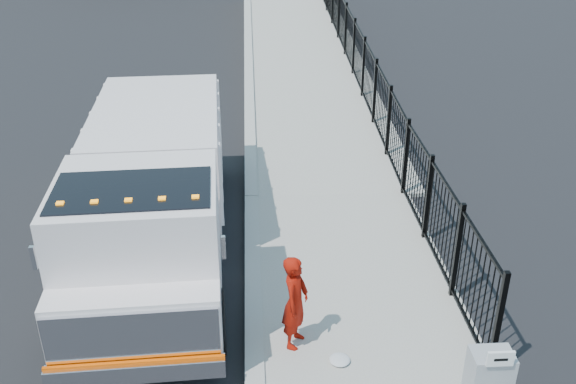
{
  "coord_description": "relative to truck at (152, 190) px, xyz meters",
  "views": [
    {
      "loc": [
        0.06,
        -9.19,
        7.03
      ],
      "look_at": [
        0.73,
        2.0,
        1.25
      ],
      "focal_mm": 40.0,
      "sensor_mm": 36.0,
      "label": 1
    }
  ],
  "objects": [
    {
      "name": "ground",
      "position": [
        1.85,
        -1.67,
        -1.55
      ],
      "size": [
        120.0,
        120.0,
        0.0
      ],
      "primitive_type": "plane",
      "color": "black",
      "rests_on": "ground"
    },
    {
      "name": "sidewalk",
      "position": [
        3.78,
        -3.67,
        -1.49
      ],
      "size": [
        3.55,
        12.0,
        0.12
      ],
      "primitive_type": "cube",
      "color": "#9E998E",
      "rests_on": "ground"
    },
    {
      "name": "ramp",
      "position": [
        3.98,
        14.33,
        -1.55
      ],
      "size": [
        3.95,
        24.06,
        3.19
      ],
      "primitive_type": "cube",
      "rotation": [
        0.06,
        0.0,
        0.0
      ],
      "color": "#9E998E",
      "rests_on": "ground"
    },
    {
      "name": "iron_fence",
      "position": [
        5.4,
        10.33,
        -0.65
      ],
      "size": [
        0.1,
        28.0,
        1.8
      ],
      "primitive_type": "cube",
      "color": "black",
      "rests_on": "ground"
    },
    {
      "name": "truck",
      "position": [
        0.0,
        0.0,
        0.0
      ],
      "size": [
        2.95,
        8.13,
        2.75
      ],
      "rotation": [
        0.0,
        0.0,
        0.04
      ],
      "color": "black",
      "rests_on": "ground"
    },
    {
      "name": "worker",
      "position": [
        2.51,
        -2.79,
        -0.62
      ],
      "size": [
        0.58,
        0.69,
        1.61
      ],
      "primitive_type": "imported",
      "rotation": [
        0.0,
        0.0,
        1.18
      ],
      "color": "#951005",
      "rests_on": "sidewalk"
    },
    {
      "name": "arrow_sign",
      "position": [
        4.95,
        -4.85,
        -0.07
      ],
      "size": [
        0.35,
        0.04,
        0.22
      ],
      "primitive_type": "cube",
      "color": "white",
      "rests_on": "utility_cabinet"
    },
    {
      "name": "debris",
      "position": [
        3.17,
        -3.29,
        -1.39
      ],
      "size": [
        0.33,
        0.33,
        0.08
      ],
      "primitive_type": "ellipsoid",
      "color": "silver",
      "rests_on": "sidewalk"
    }
  ]
}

